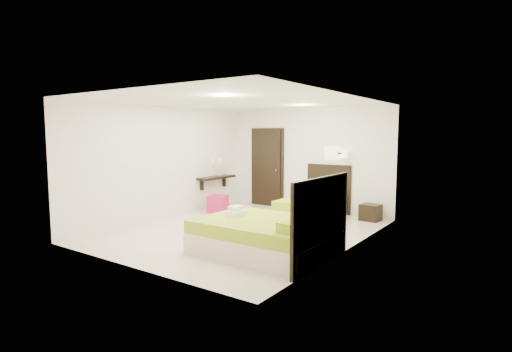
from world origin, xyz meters
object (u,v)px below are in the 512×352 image
Objects in this scene: bed_single at (313,206)px; nightstand at (370,212)px; bed_double at (268,235)px; ottoman at (218,204)px.

nightstand is (1.18, 0.56, -0.10)m from bed_single.
nightstand is (0.53, 3.44, -0.13)m from bed_double.
bed_single is 1.30m from nightstand.
bed_double is at bearing -36.60° from ottoman.
nightstand is 0.99× the size of ottoman.
bed_double is (0.65, -2.88, 0.02)m from bed_single.
bed_single reaches higher than ottoman.
bed_double is 5.03× the size of nightstand.
bed_double reaches higher than bed_single.
bed_double is at bearing -77.35° from bed_single.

